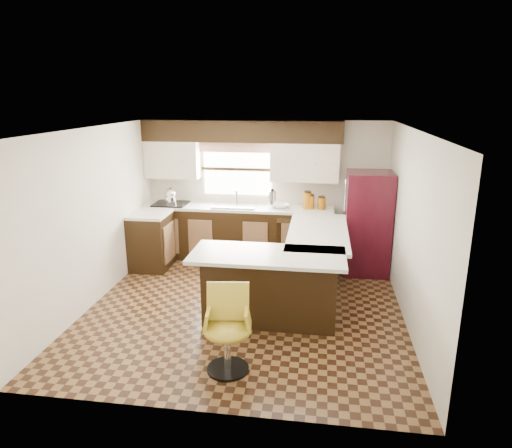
% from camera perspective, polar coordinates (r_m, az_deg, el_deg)
% --- Properties ---
extents(floor, '(4.40, 4.40, 0.00)m').
position_cam_1_polar(floor, '(6.39, -1.31, -10.25)').
color(floor, '#49301A').
rests_on(floor, ground).
extents(ceiling, '(4.40, 4.40, 0.00)m').
position_cam_1_polar(ceiling, '(5.75, -1.47, 11.76)').
color(ceiling, silver).
rests_on(ceiling, wall_back).
extents(wall_back, '(4.40, 0.00, 4.40)m').
position_cam_1_polar(wall_back, '(8.07, 1.23, 4.36)').
color(wall_back, beige).
rests_on(wall_back, floor).
extents(wall_front, '(4.40, 0.00, 4.40)m').
position_cam_1_polar(wall_front, '(3.93, -6.80, -8.46)').
color(wall_front, beige).
rests_on(wall_front, floor).
extents(wall_left, '(0.00, 4.40, 4.40)m').
position_cam_1_polar(wall_left, '(6.63, -19.59, 0.87)').
color(wall_left, beige).
rests_on(wall_left, floor).
extents(wall_right, '(0.00, 4.40, 4.40)m').
position_cam_1_polar(wall_right, '(5.99, 18.85, -0.62)').
color(wall_right, beige).
rests_on(wall_right, floor).
extents(base_cab_back, '(3.30, 0.60, 0.90)m').
position_cam_1_polar(base_cab_back, '(8.04, -2.25, -1.22)').
color(base_cab_back, black).
rests_on(base_cab_back, floor).
extents(base_cab_left, '(0.60, 0.70, 0.90)m').
position_cam_1_polar(base_cab_left, '(7.80, -12.94, -2.16)').
color(base_cab_left, black).
rests_on(base_cab_left, floor).
extents(counter_back, '(3.30, 0.60, 0.04)m').
position_cam_1_polar(counter_back, '(7.91, -2.29, 2.05)').
color(counter_back, silver).
rests_on(counter_back, base_cab_back).
extents(counter_left, '(0.60, 0.70, 0.04)m').
position_cam_1_polar(counter_left, '(7.67, -13.15, 1.20)').
color(counter_left, silver).
rests_on(counter_left, base_cab_left).
extents(soffit, '(3.40, 0.35, 0.36)m').
position_cam_1_polar(soffit, '(7.82, -1.86, 11.53)').
color(soffit, black).
rests_on(soffit, wall_back).
extents(upper_cab_left, '(0.94, 0.35, 0.64)m').
position_cam_1_polar(upper_cab_left, '(8.17, -10.36, 7.95)').
color(upper_cab_left, beige).
rests_on(upper_cab_left, wall_back).
extents(upper_cab_right, '(1.14, 0.35, 0.64)m').
position_cam_1_polar(upper_cab_right, '(7.76, 6.12, 7.70)').
color(upper_cab_right, beige).
rests_on(upper_cab_right, wall_back).
extents(window_pane, '(1.20, 0.02, 0.90)m').
position_cam_1_polar(window_pane, '(8.07, -2.33, 6.87)').
color(window_pane, white).
rests_on(window_pane, wall_back).
extents(valance, '(1.30, 0.06, 0.18)m').
position_cam_1_polar(valance, '(7.98, -2.41, 9.59)').
color(valance, '#D19B93').
rests_on(valance, wall_back).
extents(sink, '(0.75, 0.45, 0.03)m').
position_cam_1_polar(sink, '(7.89, -2.68, 2.30)').
color(sink, '#B2B2B7').
rests_on(sink, counter_back).
extents(dishwasher, '(0.58, 0.03, 0.78)m').
position_cam_1_polar(dishwasher, '(7.66, 4.74, -2.30)').
color(dishwasher, black).
rests_on(dishwasher, floor).
extents(cooktop, '(0.58, 0.50, 0.02)m').
position_cam_1_polar(cooktop, '(8.19, -10.62, 2.51)').
color(cooktop, black).
rests_on(cooktop, counter_back).
extents(peninsula_long, '(0.60, 1.95, 0.90)m').
position_cam_1_polar(peninsula_long, '(6.71, 7.19, -4.87)').
color(peninsula_long, black).
rests_on(peninsula_long, floor).
extents(peninsula_return, '(1.65, 0.60, 0.90)m').
position_cam_1_polar(peninsula_return, '(5.83, 1.75, -8.01)').
color(peninsula_return, black).
rests_on(peninsula_return, floor).
extents(counter_pen_long, '(0.84, 1.95, 0.04)m').
position_cam_1_polar(counter_pen_long, '(6.56, 7.77, -1.02)').
color(counter_pen_long, silver).
rests_on(counter_pen_long, peninsula_long).
extents(counter_pen_return, '(1.89, 0.84, 0.04)m').
position_cam_1_polar(counter_pen_return, '(5.58, 1.48, -3.93)').
color(counter_pen_return, silver).
rests_on(counter_pen_return, peninsula_return).
extents(refrigerator, '(0.71, 0.68, 1.65)m').
position_cam_1_polar(refrigerator, '(7.52, 13.76, 0.10)').
color(refrigerator, '#3A0914').
rests_on(refrigerator, floor).
extents(bar_chair, '(0.55, 0.55, 0.91)m').
position_cam_1_polar(bar_chair, '(4.85, -3.62, -13.24)').
color(bar_chair, gold).
rests_on(bar_chair, floor).
extents(kettle, '(0.20, 0.20, 0.27)m').
position_cam_1_polar(kettle, '(8.15, -10.60, 3.53)').
color(kettle, silver).
rests_on(kettle, cooktop).
extents(percolator, '(0.15, 0.15, 0.29)m').
position_cam_1_polar(percolator, '(7.79, 2.02, 3.12)').
color(percolator, silver).
rests_on(percolator, counter_back).
extents(mixing_bowl, '(0.34, 0.34, 0.07)m').
position_cam_1_polar(mixing_bowl, '(7.80, 3.10, 2.27)').
color(mixing_bowl, white).
rests_on(mixing_bowl, counter_back).
extents(canister_large, '(0.14, 0.14, 0.27)m').
position_cam_1_polar(canister_large, '(7.77, 6.42, 2.91)').
color(canister_large, '#9D5B0B').
rests_on(canister_large, counter_back).
extents(canister_med, '(0.12, 0.12, 0.22)m').
position_cam_1_polar(canister_med, '(7.77, 6.88, 2.71)').
color(canister_med, '#9D5B0B').
rests_on(canister_med, counter_back).
extents(canister_small, '(0.14, 0.14, 0.20)m').
position_cam_1_polar(canister_small, '(7.78, 8.21, 2.57)').
color(canister_small, '#9D5B0B').
rests_on(canister_small, counter_back).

